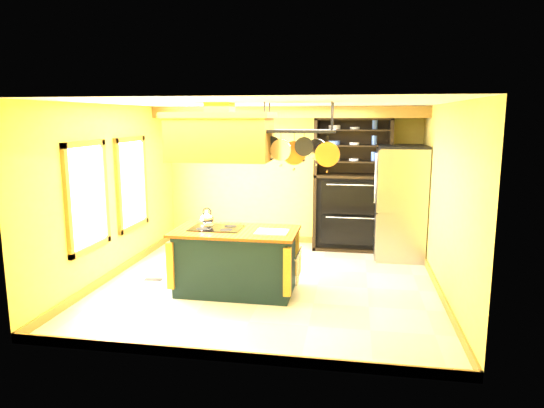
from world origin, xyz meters
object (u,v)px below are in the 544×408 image
(range_hood, at_px, (220,135))
(hutch, at_px, (352,200))
(kitchen_island, at_px, (236,260))
(pot_rack, at_px, (300,141))
(refrigerator, at_px, (400,204))

(range_hood, bearing_deg, hutch, 56.07)
(kitchen_island, height_order, range_hood, range_hood)
(pot_rack, bearing_deg, range_hood, -180.00)
(refrigerator, bearing_deg, pot_rack, -124.51)
(kitchen_island, relative_size, range_hood, 1.20)
(kitchen_island, bearing_deg, refrigerator, 42.78)
(refrigerator, distance_m, hutch, 0.96)
(pot_rack, relative_size, refrigerator, 0.54)
(pot_rack, distance_m, refrigerator, 3.00)
(refrigerator, relative_size, hutch, 0.79)
(pot_rack, relative_size, hutch, 0.43)
(hutch, bearing_deg, kitchen_island, -120.94)
(pot_rack, distance_m, hutch, 3.05)
(kitchen_island, relative_size, pot_rack, 1.65)
(hutch, bearing_deg, range_hood, -123.93)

